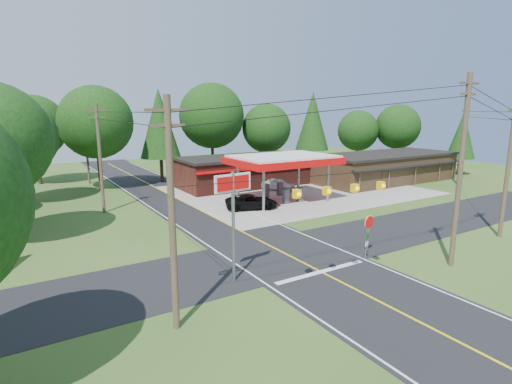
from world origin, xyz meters
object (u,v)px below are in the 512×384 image
suv_car (251,202)px  octagonal_stop_sign (369,225)px  gas_canopy (283,161)px  sedan_car (278,184)px  big_stop_sign (233,202)px

suv_car → octagonal_stop_sign: size_ratio=1.85×
suv_car → octagonal_stop_sign: bearing=-160.7°
gas_canopy → sedan_car: size_ratio=2.49×
gas_canopy → sedan_car: bearing=60.0°
big_stop_sign → octagonal_stop_sign: 9.87m
suv_car → big_stop_sign: size_ratio=0.82×
gas_canopy → sedan_car: (3.00, 5.20, -3.54)m
suv_car → octagonal_stop_sign: (-0.00, -14.91, 1.36)m
octagonal_stop_sign → sedan_car: bearing=70.5°
sedan_car → gas_canopy: bearing=-146.9°
sedan_car → big_stop_sign: size_ratio=0.69×
suv_car → sedan_car: bearing=-30.6°
sedan_car → octagonal_stop_sign: bearing=-136.4°
sedan_car → octagonal_stop_sign: 22.54m
gas_canopy → big_stop_sign: (-14.00, -15.01, 0.27)m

